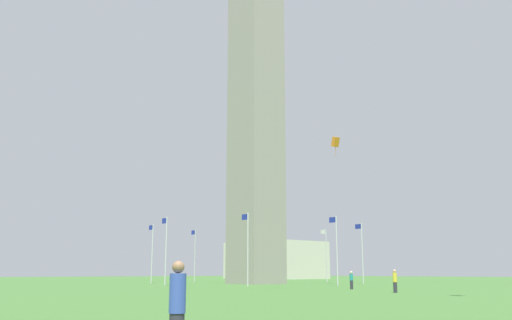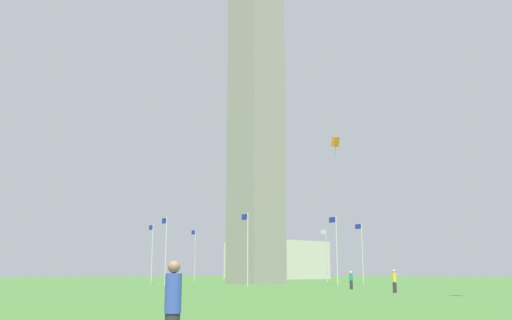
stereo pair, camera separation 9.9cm
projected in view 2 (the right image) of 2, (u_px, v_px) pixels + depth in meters
The scene contains 15 objects.
ground_plane at pixel (256, 284), 74.46m from camera, with size 260.00×260.00×0.00m, color #3D6B2D.
obelisk_monument at pixel (256, 94), 79.71m from camera, with size 5.86×5.86×53.25m.
flagpole_n at pixel (195, 253), 85.87m from camera, with size 1.12×0.14×8.07m.
flagpole_ne at pixel (152, 251), 76.27m from camera, with size 1.12×0.14×8.07m.
flagpole_e at pixel (166, 247), 66.15m from camera, with size 1.12×0.14×8.07m.
flagpole_se at pixel (247, 246), 61.43m from camera, with size 1.12×0.14×8.07m.
flagpole_s at pixel (336, 247), 64.88m from camera, with size 1.12×0.14×8.07m.
flagpole_sw at pixel (362, 250), 74.47m from camera, with size 1.12×0.14×8.07m.
flagpole_w at pixel (326, 253), 84.59m from camera, with size 1.12×0.14×8.07m.
flagpole_nw at pixel (261, 254), 89.31m from camera, with size 1.12×0.14×8.07m.
person_blue_shirt at pixel (173, 308), 10.65m from camera, with size 0.32×0.32×1.79m.
person_teal_shirt at pixel (351, 280), 51.40m from camera, with size 0.32×0.32×1.64m.
person_yellow_shirt at pixel (394, 281), 42.98m from camera, with size 0.32×0.32×1.76m.
kite_orange_box at pixel (335, 142), 73.76m from camera, with size 1.23×0.98×2.74m.
distant_building at pixel (276, 260), 131.06m from camera, with size 20.32×15.28×8.47m.
Camera 2 is at (-57.29, 50.34, 1.58)m, focal length 39.12 mm.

